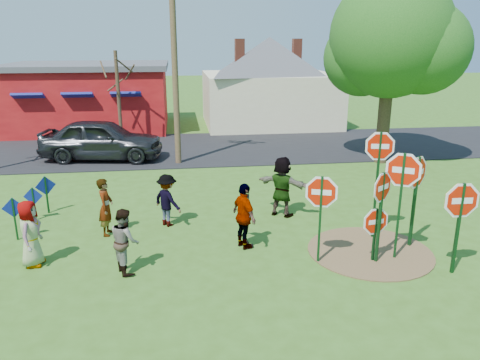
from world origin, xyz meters
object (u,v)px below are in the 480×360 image
object	(u,v)px
suv	(102,139)
leafy_tree	(394,43)
stop_sign_a	(321,200)
utility_pole	(175,62)
stop_sign_d	(417,180)
stop_sign_c	(402,182)
person_b	(106,207)
stop_sign_b	(379,158)
person_a	(30,233)

from	to	relation	value
suv	leafy_tree	distance (m)	13.32
stop_sign_a	utility_pole	world-z (taller)	utility_pole
stop_sign_d	suv	world-z (taller)	stop_sign_d
stop_sign_c	person_b	xyz separation A→B (m)	(-7.37, 2.51, -1.20)
stop_sign_b	stop_sign_d	xyz separation A→B (m)	(0.75, -0.69, -0.43)
person_a	person_b	world-z (taller)	person_a
stop_sign_a	person_b	world-z (taller)	stop_sign_a
stop_sign_b	person_a	world-z (taller)	stop_sign_b
stop_sign_c	person_a	xyz separation A→B (m)	(-8.91, 0.83, -1.19)
stop_sign_c	person_a	distance (m)	9.03
suv	leafy_tree	xyz separation A→B (m)	(12.49, -2.04, 4.16)
stop_sign_d	person_a	distance (m)	9.68
stop_sign_c	suv	distance (m)	14.23
stop_sign_c	stop_sign_d	xyz separation A→B (m)	(0.71, 0.62, -0.16)
stop_sign_b	utility_pole	bearing A→B (deg)	132.56
stop_sign_c	person_b	size ratio (longest dim) A/B	1.76
person_a	suv	distance (m)	10.38
stop_sign_b	person_b	xyz separation A→B (m)	(-7.33, 1.20, -1.47)
stop_sign_b	leafy_tree	world-z (taller)	leafy_tree
stop_sign_a	stop_sign_d	distance (m)	2.75
stop_sign_a	stop_sign_d	bearing A→B (deg)	31.23
stop_sign_c	leafy_tree	size ratio (longest dim) A/B	0.36
person_a	utility_pole	bearing A→B (deg)	-16.94
stop_sign_b	stop_sign_a	bearing A→B (deg)	-135.44
stop_sign_a	person_b	bearing A→B (deg)	174.98
person_a	leafy_tree	world-z (taller)	leafy_tree
stop_sign_b	utility_pole	distance (m)	10.49
stop_sign_c	leafy_tree	distance (m)	10.39
person_b	person_a	bearing A→B (deg)	143.45
stop_sign_a	utility_pole	bearing A→B (deg)	127.80
person_b	leafy_tree	size ratio (longest dim) A/B	0.21
person_b	suv	bearing A→B (deg)	14.72
stop_sign_a	person_a	distance (m)	7.02
suv	utility_pole	distance (m)	4.95
suv	leafy_tree	bearing A→B (deg)	-91.08
stop_sign_a	person_a	xyz separation A→B (m)	(-6.94, 0.77, -0.79)
stop_sign_d	leafy_tree	world-z (taller)	leafy_tree
suv	utility_pole	bearing A→B (deg)	-99.48
person_a	utility_pole	xyz separation A→B (m)	(3.59, 9.30, 3.56)
stop_sign_c	suv	xyz separation A→B (m)	(-8.71, 11.21, -1.06)
stop_sign_a	stop_sign_c	bearing A→B (deg)	17.83
utility_pole	leafy_tree	world-z (taller)	utility_pole
stop_sign_c	suv	size ratio (longest dim) A/B	0.54
stop_sign_d	suv	distance (m)	14.20
stop_sign_c	person_b	bearing A→B (deg)	-169.16
person_b	suv	xyz separation A→B (m)	(-1.34, 8.70, 0.13)
stop_sign_a	stop_sign_c	xyz separation A→B (m)	(1.97, -0.05, 0.39)
stop_sign_d	utility_pole	xyz separation A→B (m)	(-6.03, 9.51, 2.53)
stop_sign_b	suv	distance (m)	13.23
stop_sign_d	person_a	xyz separation A→B (m)	(-9.62, 0.21, -1.03)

